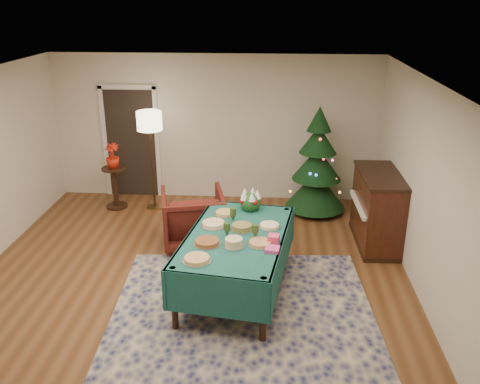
# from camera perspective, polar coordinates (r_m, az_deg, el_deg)

# --- Properties ---
(room_shell) EXTENTS (7.00, 7.00, 7.00)m
(room_shell) POSITION_cam_1_polar(r_m,az_deg,el_deg) (6.17, -6.46, -0.92)
(room_shell) COLOR #593319
(room_shell) RESTS_ON ground
(doorway) EXTENTS (1.08, 0.04, 2.16)m
(doorway) POSITION_cam_1_polar(r_m,az_deg,el_deg) (9.82, -12.13, 5.69)
(doorway) COLOR black
(doorway) RESTS_ON ground
(rug) EXTENTS (3.44, 4.38, 0.02)m
(rug) POSITION_cam_1_polar(r_m,az_deg,el_deg) (5.91, 0.29, -16.93)
(rug) COLOR #13194A
(rug) RESTS_ON ground
(buffet_table) EXTENTS (1.54, 2.28, 0.83)m
(buffet_table) POSITION_cam_1_polar(r_m,az_deg,el_deg) (6.53, -0.41, -6.12)
(buffet_table) COLOR black
(buffet_table) RESTS_ON ground
(platter_0) EXTENTS (0.34, 0.34, 0.05)m
(platter_0) POSITION_cam_1_polar(r_m,az_deg,el_deg) (5.86, -4.87, -7.52)
(platter_0) COLOR silver
(platter_0) RESTS_ON buffet_table
(platter_1) EXTENTS (0.35, 0.35, 0.06)m
(platter_1) POSITION_cam_1_polar(r_m,az_deg,el_deg) (6.22, -3.73, -5.65)
(platter_1) COLOR silver
(platter_1) RESTS_ON buffet_table
(platter_2) EXTENTS (0.25, 0.25, 0.11)m
(platter_2) POSITION_cam_1_polar(r_m,az_deg,el_deg) (6.14, -0.70, -5.73)
(platter_2) COLOR silver
(platter_2) RESTS_ON buffet_table
(platter_3) EXTENTS (0.32, 0.32, 0.05)m
(platter_3) POSITION_cam_1_polar(r_m,az_deg,el_deg) (6.21, 2.29, -5.75)
(platter_3) COLOR silver
(platter_3) RESTS_ON buffet_table
(platter_4) EXTENTS (0.34, 0.34, 0.06)m
(platter_4) POSITION_cam_1_polar(r_m,az_deg,el_deg) (6.69, -3.01, -3.62)
(platter_4) COLOR silver
(platter_4) RESTS_ON buffet_table
(platter_5) EXTENTS (0.29, 0.29, 0.08)m
(platter_5) POSITION_cam_1_polar(r_m,az_deg,el_deg) (6.56, 0.21, -4.00)
(platter_5) COLOR silver
(platter_5) RESTS_ON buffet_table
(platter_6) EXTENTS (0.29, 0.29, 0.05)m
(platter_6) POSITION_cam_1_polar(r_m,az_deg,el_deg) (6.65, 3.33, -3.81)
(platter_6) COLOR silver
(platter_6) RESTS_ON buffet_table
(platter_7) EXTENTS (0.30, 0.30, 0.05)m
(platter_7) POSITION_cam_1_polar(r_m,az_deg,el_deg) (7.02, -1.71, -2.38)
(platter_7) COLOR silver
(platter_7) RESTS_ON buffet_table
(goblet_0) EXTENTS (0.09, 0.09, 0.19)m
(goblet_0) POSITION_cam_1_polar(r_m,az_deg,el_deg) (6.78, -0.79, -2.53)
(goblet_0) COLOR #2D471E
(goblet_0) RESTS_ON buffet_table
(goblet_1) EXTENTS (0.09, 0.09, 0.19)m
(goblet_1) POSITION_cam_1_polar(r_m,az_deg,el_deg) (6.31, 1.71, -4.44)
(goblet_1) COLOR #2D471E
(goblet_1) RESTS_ON buffet_table
(goblet_2) EXTENTS (0.09, 0.09, 0.19)m
(goblet_2) POSITION_cam_1_polar(r_m,az_deg,el_deg) (6.36, -1.47, -4.22)
(goblet_2) COLOR #2D471E
(goblet_2) RESTS_ON buffet_table
(napkin_stack) EXTENTS (0.19, 0.19, 0.04)m
(napkin_stack) POSITION_cam_1_polar(r_m,az_deg,el_deg) (6.07, 3.65, -6.44)
(napkin_stack) COLOR #E8409A
(napkin_stack) RESTS_ON buffet_table
(gift_box) EXTENTS (0.15, 0.15, 0.11)m
(gift_box) POSITION_cam_1_polar(r_m,az_deg,el_deg) (6.24, 3.79, -5.29)
(gift_box) COLOR #F2436D
(gift_box) RESTS_ON buffet_table
(centerpiece) EXTENTS (0.30, 0.30, 0.34)m
(centerpiece) POSITION_cam_1_polar(r_m,az_deg,el_deg) (7.13, 1.15, -0.93)
(centerpiece) COLOR #1E4C1E
(centerpiece) RESTS_ON buffet_table
(armchair) EXTENTS (1.11, 1.06, 0.96)m
(armchair) POSITION_cam_1_polar(r_m,az_deg,el_deg) (7.88, -5.30, -2.63)
(armchair) COLOR #4E1710
(armchair) RESTS_ON ground
(floor_lamp) EXTENTS (0.44, 0.44, 1.80)m
(floor_lamp) POSITION_cam_1_polar(r_m,az_deg,el_deg) (8.98, -10.11, 7.21)
(floor_lamp) COLOR #A57F3F
(floor_lamp) RESTS_ON ground
(side_table) EXTENTS (0.43, 0.43, 0.77)m
(side_table) POSITION_cam_1_polar(r_m,az_deg,el_deg) (9.51, -13.82, 0.43)
(side_table) COLOR black
(side_table) RESTS_ON ground
(potted_plant) EXTENTS (0.25, 0.45, 0.25)m
(potted_plant) POSITION_cam_1_polar(r_m,az_deg,el_deg) (9.34, -14.10, 3.40)
(potted_plant) COLOR red
(potted_plant) RESTS_ON side_table
(christmas_tree) EXTENTS (1.20, 1.20, 1.92)m
(christmas_tree) POSITION_cam_1_polar(r_m,az_deg,el_deg) (8.99, 8.62, 2.92)
(christmas_tree) COLOR black
(christmas_tree) RESTS_ON ground
(piano) EXTENTS (0.67, 1.35, 1.16)m
(piano) POSITION_cam_1_polar(r_m,az_deg,el_deg) (8.11, 15.14, -1.96)
(piano) COLOR black
(piano) RESTS_ON ground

